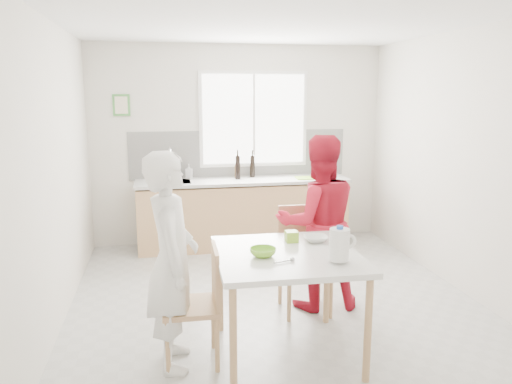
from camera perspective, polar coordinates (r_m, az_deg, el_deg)
The scene contains 21 objects.
ground at distance 5.11m, azimuth 2.23°, elevation -12.52°, with size 4.50×4.50×0.00m, color #B7B7B2.
room_shell at distance 4.69m, azimuth 2.39°, elevation 6.20°, with size 4.50×4.50×4.50m.
window at distance 6.90m, azimuth -0.26°, elevation 8.31°, with size 1.50×0.06×1.30m.
backsplash at distance 6.92m, azimuth -1.91°, elevation 4.36°, with size 3.00×0.02×0.65m, color white.
picture_frame at distance 6.80m, azimuth -15.14°, elevation 9.57°, with size 0.22×0.03×0.28m.
kitchen_counter at distance 6.79m, azimuth -1.51°, elevation -2.71°, with size 2.84×0.64×1.37m.
dining_table at distance 3.92m, azimuth 3.58°, elevation -8.15°, with size 1.13×1.13×0.85m.
chair_left at distance 3.92m, azimuth -6.43°, elevation -12.16°, with size 0.43×0.43×0.92m.
chair_far at distance 4.82m, azimuth 5.41°, elevation -7.02°, with size 0.47×0.47×1.00m.
person_white at distance 3.80m, azimuth -9.59°, elevation -7.79°, with size 0.60×0.40×1.66m, color white.
person_red at distance 4.80m, azimuth 7.10°, elevation -3.51°, with size 0.82×0.64×1.68m, color red.
bowl_green at distance 3.79m, azimuth 0.80°, elevation -6.89°, with size 0.20×0.20×0.06m, color #81CD2F.
bowl_white at distance 4.19m, azimuth 6.85°, elevation -5.32°, with size 0.20×0.20×0.05m, color silver.
milk_jug at distance 3.68m, azimuth 9.56°, elevation -5.89°, with size 0.20×0.15×0.26m.
green_box at distance 4.16m, azimuth 4.08°, elevation -5.08°, with size 0.10×0.10×0.09m, color #91C62D.
spoon at distance 3.67m, azimuth 3.14°, elevation -7.92°, with size 0.01×0.01×0.16m, color #A5A5AA.
cutting_board at distance 6.79m, azimuth 6.06°, elevation 1.62°, with size 0.35×0.25×0.01m, color #85C02C.
wine_bottle_a at distance 6.68m, azimuth -2.10°, elevation 2.86°, with size 0.07×0.07×0.32m, color black.
wine_bottle_b at distance 6.83m, azimuth -0.42°, elevation 2.97°, with size 0.07×0.07×0.30m, color black.
jar_amber at distance 6.81m, azimuth -2.19°, elevation 2.33°, with size 0.06×0.06×0.16m, color #986321.
soap_bottle at distance 6.77m, azimuth -7.67°, elevation 2.34°, with size 0.09×0.09×0.20m, color #999999.
Camera 1 is at (-1.07, -4.55, 2.06)m, focal length 35.00 mm.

